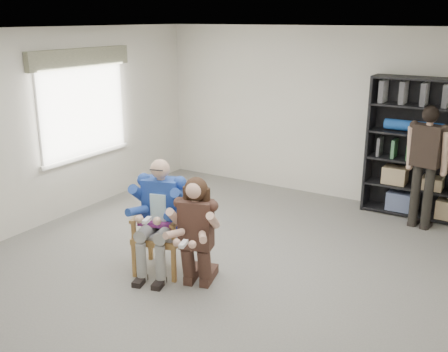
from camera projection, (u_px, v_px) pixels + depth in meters
The scene contains 8 objects.
room_shell at pixel (211, 162), 5.76m from camera, with size 6.00×7.00×2.80m, color white, non-canonical shape.
floor at pixel (212, 276), 6.16m from camera, with size 6.00×7.00×0.01m, color slate.
window_left at pixel (84, 106), 7.98m from camera, with size 0.16×2.00×1.75m, color white, non-canonical shape.
armchair at pixel (161, 229), 6.17m from camera, with size 0.62×0.60×1.07m, color olive, non-canonical shape.
seated_man at pixel (160, 216), 6.12m from camera, with size 0.60×0.83×1.39m, color #1A2F97, non-canonical shape.
kneeling_woman at pixel (195, 235), 5.75m from camera, with size 0.53×0.85×1.27m, color #3E2821, non-canonical shape.
bookshelf at pixel (429, 150), 7.69m from camera, with size 1.80×0.38×2.10m, color black, non-canonical shape.
standing_man at pixel (425, 169), 7.35m from camera, with size 0.55×0.30×1.77m, color black, non-canonical shape.
Camera 1 is at (3.01, -4.66, 2.93)m, focal length 42.00 mm.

